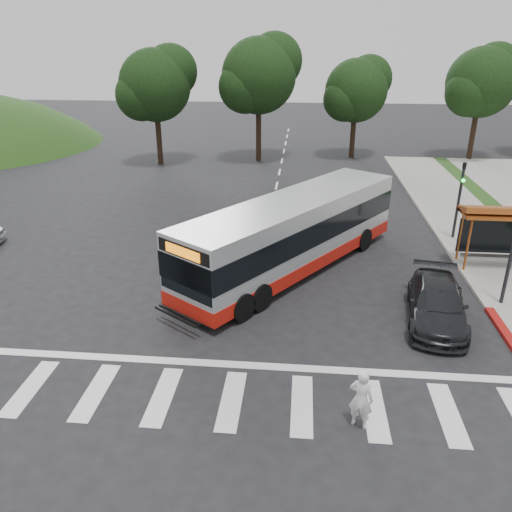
# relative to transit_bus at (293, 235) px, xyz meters

# --- Properties ---
(ground) EXTENTS (140.00, 140.00, 0.00)m
(ground) POSITION_rel_transit_bus_xyz_m (-1.48, -4.09, -1.63)
(ground) COLOR black
(ground) RESTS_ON ground
(sidewalk_east) EXTENTS (4.00, 40.00, 0.12)m
(sidewalk_east) POSITION_rel_transit_bus_xyz_m (9.52, 3.91, -1.57)
(sidewalk_east) COLOR gray
(sidewalk_east) RESTS_ON ground
(curb_east) EXTENTS (0.30, 40.00, 0.15)m
(curb_east) POSITION_rel_transit_bus_xyz_m (7.52, 3.91, -1.55)
(curb_east) COLOR #9E9991
(curb_east) RESTS_ON ground
(crosswalk_ladder) EXTENTS (18.00, 2.60, 0.01)m
(crosswalk_ladder) POSITION_rel_transit_bus_xyz_m (-1.48, -9.09, -1.62)
(crosswalk_ladder) COLOR silver
(crosswalk_ladder) RESTS_ON ground
(bus_shelter) EXTENTS (4.20, 1.60, 2.86)m
(bus_shelter) POSITION_rel_transit_bus_xyz_m (9.32, 1.02, 0.72)
(bus_shelter) COLOR #A04B1A
(bus_shelter) RESTS_ON sidewalk_east
(traffic_signal_ne_short) EXTENTS (0.18, 0.37, 4.00)m
(traffic_signal_ne_short) POSITION_rel_transit_bus_xyz_m (8.12, 4.41, 0.85)
(traffic_signal_ne_short) COLOR black
(traffic_signal_ne_short) RESTS_ON ground
(tree_ne_a) EXTENTS (6.16, 5.74, 9.30)m
(tree_ne_a) POSITION_rel_transit_bus_xyz_m (14.60, 23.98, 4.77)
(tree_ne_a) COLOR black
(tree_ne_a) RESTS_ON parking_lot
(tree_north_a) EXTENTS (6.60, 6.15, 10.17)m
(tree_north_a) POSITION_rel_transit_bus_xyz_m (-3.40, 21.98, 5.30)
(tree_north_a) COLOR black
(tree_north_a) RESTS_ON ground
(tree_north_b) EXTENTS (5.72, 5.33, 8.43)m
(tree_north_b) POSITION_rel_transit_bus_xyz_m (4.59, 23.97, 4.03)
(tree_north_b) COLOR black
(tree_north_b) RESTS_ON ground
(tree_north_c) EXTENTS (6.16, 5.74, 9.30)m
(tree_north_c) POSITION_rel_transit_bus_xyz_m (-11.40, 19.98, 4.67)
(tree_north_c) COLOR black
(tree_north_c) RESTS_ON ground
(transit_bus) EXTENTS (9.48, 11.87, 3.25)m
(transit_bus) POSITION_rel_transit_bus_xyz_m (0.00, 0.00, 0.00)
(transit_bus) COLOR #ABADB0
(transit_bus) RESTS_ON ground
(pedestrian) EXTENTS (0.75, 0.63, 1.75)m
(pedestrian) POSITION_rel_transit_bus_xyz_m (2.02, -9.76, -0.75)
(pedestrian) COLOR white
(pedestrian) RESTS_ON ground
(dark_sedan) EXTENTS (2.72, 5.08, 1.40)m
(dark_sedan) POSITION_rel_transit_bus_xyz_m (5.30, -4.00, -0.93)
(dark_sedan) COLOR black
(dark_sedan) RESTS_ON ground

